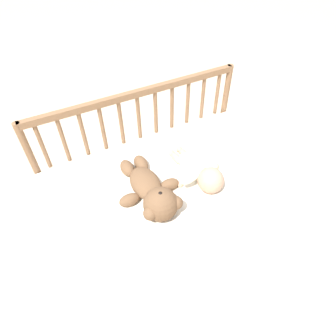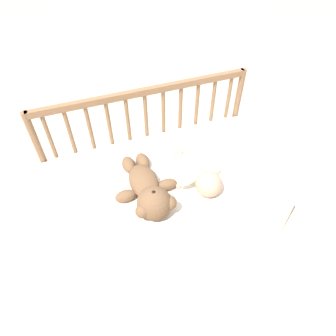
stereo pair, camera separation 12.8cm
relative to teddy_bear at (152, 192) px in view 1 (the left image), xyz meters
name	(u,v)px [view 1 (the left image)]	position (x,y,z in m)	size (l,w,h in m)	color
ground_plane	(167,225)	(0.14, 0.12, -0.54)	(12.00, 12.00, 0.00)	#C6B293
crib_mattress	(167,202)	(0.14, 0.12, -0.30)	(1.24, 0.65, 0.48)	white
crib_rail	(139,125)	(0.14, 0.47, 0.03)	(1.24, 0.04, 0.80)	brown
blanket	(165,180)	(0.11, 0.09, -0.06)	(0.79, 0.55, 0.01)	silver
teddy_bear	(152,192)	(0.00, 0.00, 0.00)	(0.32, 0.46, 0.16)	brown
baby	(200,172)	(0.28, 0.02, -0.01)	(0.27, 0.39, 0.13)	#EAEACC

